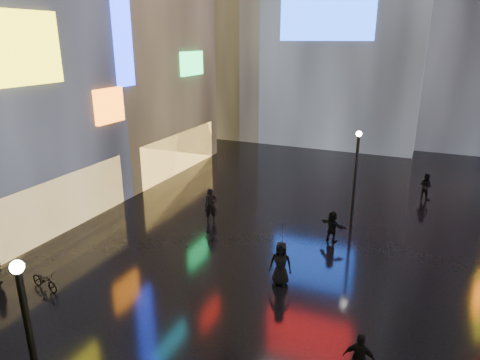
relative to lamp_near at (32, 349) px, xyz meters
The scene contains 12 objects.
ground 15.84m from the lamp_near, 82.88° to the left, with size 140.00×140.00×0.00m, color black.
building_left_far 26.87m from the lamp_near, 123.23° to the left, with size 10.28×12.00×22.00m.
tower_flank_left 40.61m from the lamp_near, 107.87° to the left, with size 10.00×10.00×26.00m, color black.
lamp_near is the anchor object (origin of this frame).
lamp_far 17.22m from the lamp_near, 74.68° to the left, with size 0.30×0.30×5.20m.
pedestrian_3 8.76m from the lamp_near, 37.96° to the left, with size 0.96×0.40×1.64m, color black.
pedestrian_4 10.03m from the lamp_near, 72.88° to the left, with size 0.92×0.60×1.88m, color black.
pedestrian_5 14.92m from the lamp_near, 74.35° to the left, with size 1.46×0.46×1.57m, color black.
pedestrian_6 14.33m from the lamp_near, 100.82° to the left, with size 0.69×0.45×1.89m, color black.
pedestrian_7 24.08m from the lamp_near, 70.23° to the left, with size 0.80×0.63×1.65m, color black.
umbrella_2 9.84m from the lamp_near, 72.88° to the left, with size 1.00×1.02×0.92m, color black.
bicycle 8.11m from the lamp_near, 137.70° to the left, with size 0.54×1.54×0.81m, color black.
Camera 1 is at (5.65, -0.91, 9.67)m, focal length 32.00 mm.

